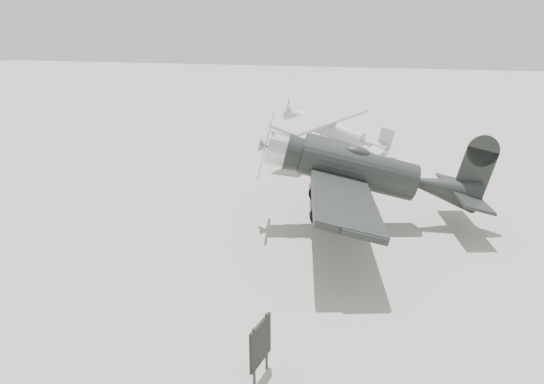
{
  "coord_description": "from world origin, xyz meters",
  "views": [
    {
      "loc": [
        3.44,
        -16.13,
        7.51
      ],
      "look_at": [
        -1.57,
        1.96,
        1.5
      ],
      "focal_mm": 35.0,
      "sensor_mm": 36.0,
      "label": 1
    }
  ],
  "objects": [
    {
      "name": "ground",
      "position": [
        0.0,
        0.0,
        0.0
      ],
      "size": [
        160.0,
        160.0,
        0.0
      ],
      "primitive_type": "plane",
      "color": "gray",
      "rests_on": "ground"
    },
    {
      "name": "lowwing_monoplane",
      "position": [
        1.79,
        3.54,
        2.09
      ],
      "size": [
        8.86,
        12.28,
        3.94
      ],
      "rotation": [
        0.0,
        0.24,
        0.22
      ],
      "color": "black",
      "rests_on": "ground"
    },
    {
      "name": "highwing_monoplane",
      "position": [
        -1.39,
        14.46,
        1.72
      ],
      "size": [
        6.97,
        9.69,
        2.75
      ],
      "rotation": [
        0.0,
        0.23,
        -0.29
      ],
      "color": "#999B9D",
      "rests_on": "ground"
    },
    {
      "name": "sign_board",
      "position": [
        0.54,
        -6.59,
        0.85
      ],
      "size": [
        0.2,
        0.98,
        1.41
      ],
      "rotation": [
        0.0,
        0.0,
        -0.14
      ],
      "color": "#333333",
      "rests_on": "ground"
    }
  ]
}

